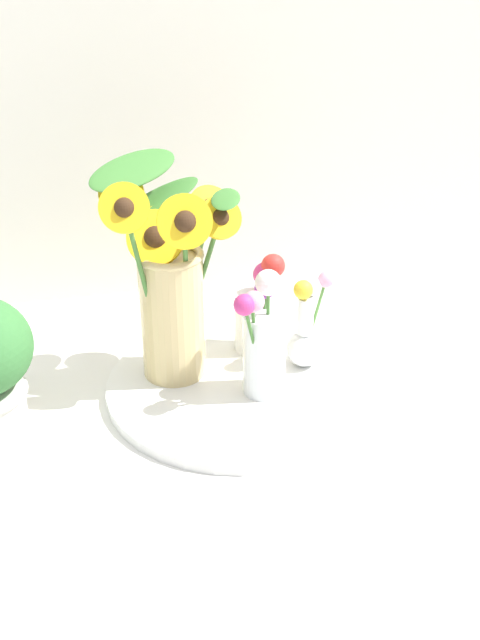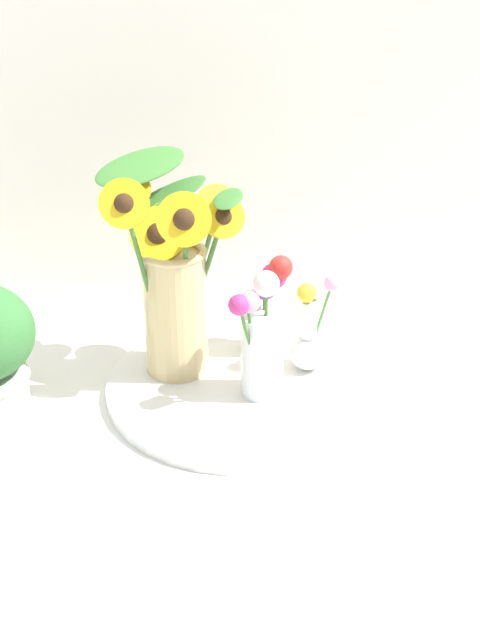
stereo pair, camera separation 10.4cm
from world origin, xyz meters
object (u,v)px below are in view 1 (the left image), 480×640
Objects in this scene: mason_jar_sunflowers at (170,284)px; vase_small_center at (263,341)px; serving_tray at (240,385)px; vase_small_back at (257,307)px; vase_bulb_right at (306,329)px.

mason_jar_sunflowers is 0.16m from vase_small_center.
vase_small_back is at bearing 61.89° from serving_tray.
serving_tray is at bearing 127.70° from vase_small_center.
vase_small_back reaches higher than vase_bulb_right.
mason_jar_sunflowers is at bearing 149.15° from serving_tray.
mason_jar_sunflowers reaches higher than vase_bulb_right.
serving_tray is 1.22× the size of mason_jar_sunflowers.
vase_small_back is (0.05, 0.10, 0.08)m from serving_tray.
vase_small_back is at bearing 79.34° from vase_small_center.
vase_bulb_right is at bearing 35.88° from vase_small_center.
vase_bulb_right is (0.09, 0.06, -0.02)m from vase_small_center.
vase_bulb_right is 0.92× the size of vase_small_back.
vase_small_back is (0.14, 0.04, -0.08)m from mason_jar_sunflowers.
vase_small_center is at bearing -144.12° from vase_bulb_right.
mason_jar_sunflowers is 0.17m from vase_small_back.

